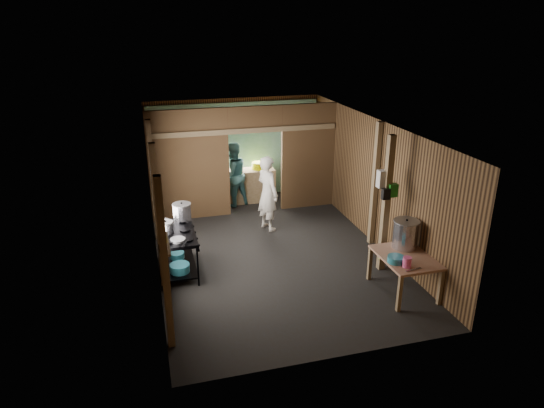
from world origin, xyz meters
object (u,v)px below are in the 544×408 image
object	(u,v)px
prep_table	(404,274)
stock_pot	(405,234)
cook	(268,193)
pink_bucket	(407,262)
stove_pot_large	(182,212)
yellow_tub	(258,166)
gas_range	(178,252)

from	to	relation	value
prep_table	stock_pot	size ratio (longest dim) A/B	2.18
cook	pink_bucket	bearing A→B (deg)	179.25
stove_pot_large	yellow_tub	size ratio (longest dim) A/B	1.11
yellow_tub	cook	bearing A→B (deg)	-97.39
gas_range	yellow_tub	xyz separation A→B (m)	(2.38, 3.34, 0.53)
prep_table	pink_bucket	size ratio (longest dim) A/B	6.69
gas_range	yellow_tub	bearing A→B (deg)	54.57
pink_bucket	yellow_tub	size ratio (longest dim) A/B	0.53
stock_pot	cook	distance (m)	3.40
stock_pot	pink_bucket	distance (m)	0.76
yellow_tub	stove_pot_large	bearing A→B (deg)	-128.02
pink_bucket	yellow_tub	xyz separation A→B (m)	(-1.15, 5.44, 0.17)
prep_table	stove_pot_large	bearing A→B (deg)	147.23
prep_table	pink_bucket	distance (m)	0.57
stock_pot	cook	world-z (taller)	cook
prep_table	stove_pot_large	world-z (taller)	stove_pot_large
prep_table	yellow_tub	world-z (taller)	yellow_tub
prep_table	cook	xyz separation A→B (m)	(-1.57, 3.25, 0.51)
prep_table	stock_pot	bearing A→B (deg)	64.47
prep_table	cook	distance (m)	3.64
stock_pot	cook	bearing A→B (deg)	120.63
stove_pot_large	pink_bucket	bearing A→B (deg)	-37.90
gas_range	stock_pot	world-z (taller)	stock_pot
pink_bucket	cook	size ratio (longest dim) A/B	0.10
gas_range	cook	size ratio (longest dim) A/B	0.81
gas_range	stove_pot_large	distance (m)	0.79
stock_pot	pink_bucket	size ratio (longest dim) A/B	3.07
cook	gas_range	bearing A→B (deg)	102.84
prep_table	yellow_tub	bearing A→B (deg)	104.65
stove_pot_large	stock_pot	distance (m)	4.18
stove_pot_large	cook	world-z (taller)	cook
stock_pot	yellow_tub	bearing A→B (deg)	107.32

